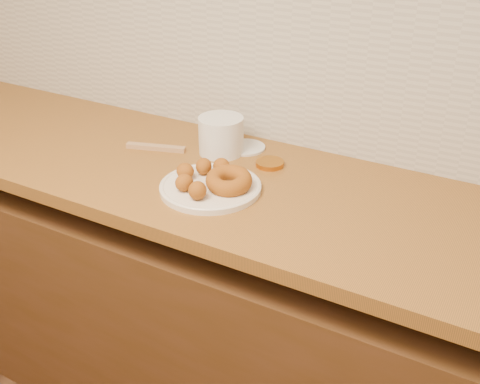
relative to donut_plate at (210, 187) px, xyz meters
name	(u,v)px	position (x,y,z in m)	size (l,w,h in m)	color
base_cabinet	(290,344)	(0.21, 0.09, -0.52)	(3.60, 0.60, 0.77)	#4E2D19
butcher_block	(106,151)	(-0.44, 0.09, -0.03)	(2.30, 0.62, 0.04)	#95571E
backsplash	(348,53)	(0.21, 0.38, 0.29)	(3.60, 0.02, 0.60)	#BAB5A6
donut_plate	(210,187)	(0.00, 0.00, 0.00)	(0.27, 0.27, 0.02)	silver
ring_donut	(229,180)	(0.05, 0.01, 0.03)	(0.12, 0.12, 0.04)	#A05316
fried_dough_chunks	(199,175)	(-0.03, 0.00, 0.03)	(0.15, 0.21, 0.05)	#A05316
plastic_tub	(221,135)	(-0.10, 0.22, 0.05)	(0.13, 0.13, 0.11)	silver
tub_lid	(245,147)	(-0.05, 0.28, 0.00)	(0.12, 0.12, 0.01)	silver
brass_jar_lid	(270,163)	(0.07, 0.21, 0.00)	(0.08, 0.08, 0.01)	#BB731E
wooden_utensil	(156,147)	(-0.28, 0.14, 0.00)	(0.18, 0.02, 0.01)	#A67E55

